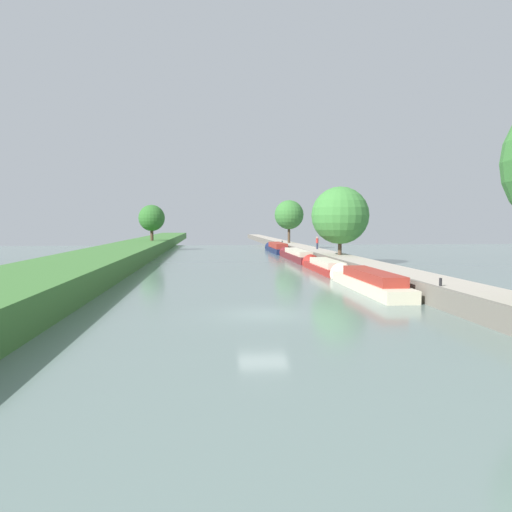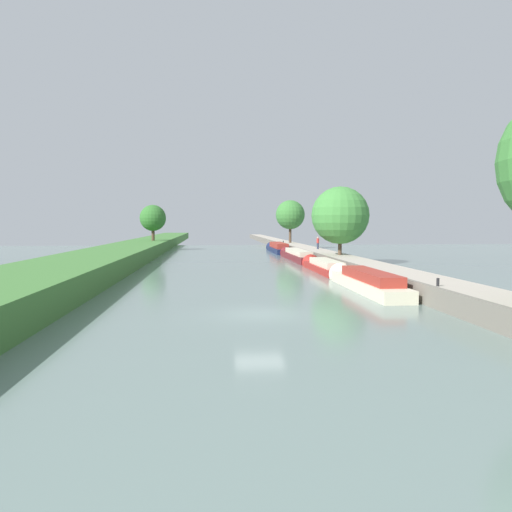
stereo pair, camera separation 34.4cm
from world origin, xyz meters
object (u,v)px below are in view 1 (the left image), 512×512
object	(u,v)px
narrowboat_cream	(366,281)
narrowboat_red	(323,266)
mooring_bollard_near	(441,282)
person_walking	(317,243)
mooring_bollard_far	(282,242)
narrowboat_navy	(276,248)
narrowboat_maroon	(296,255)

from	to	relation	value
narrowboat_cream	narrowboat_red	xyz separation A→B (m)	(0.12, 13.39, -0.11)
narrowboat_red	mooring_bollard_near	distance (m)	20.70
narrowboat_cream	person_walking	distance (m)	32.20
mooring_bollard_near	narrowboat_red	bearing A→B (deg)	94.84
person_walking	mooring_bollard_far	size ratio (longest dim) A/B	3.69
mooring_bollard_near	mooring_bollard_far	bearing A→B (deg)	90.00
mooring_bollard_far	narrowboat_navy	bearing A→B (deg)	-106.10
narrowboat_cream	narrowboat_red	bearing A→B (deg)	89.49
narrowboat_maroon	mooring_bollard_near	bearing A→B (deg)	-87.13
narrowboat_cream	mooring_bollard_far	size ratio (longest dim) A/B	29.48
person_walking	mooring_bollard_near	size ratio (longest dim) A/B	3.69
narrowboat_maroon	mooring_bollard_far	distance (m)	23.53
narrowboat_maroon	mooring_bollard_near	size ratio (longest dim) A/B	37.60
narrowboat_red	mooring_bollard_near	bearing A→B (deg)	-85.16
narrowboat_red	person_walking	distance (m)	18.97
narrowboat_red	narrowboat_maroon	world-z (taller)	narrowboat_maroon
mooring_bollard_far	narrowboat_maroon	bearing A→B (deg)	-94.34
narrowboat_cream	person_walking	world-z (taller)	person_walking
narrowboat_red	person_walking	size ratio (longest dim) A/B	7.39
narrowboat_cream	narrowboat_navy	distance (m)	44.98
person_walking	mooring_bollard_near	xyz separation A→B (m)	(-1.83, -39.18, -0.65)
narrowboat_cream	narrowboat_navy	bearing A→B (deg)	90.08
person_walking	mooring_bollard_near	bearing A→B (deg)	-92.68
narrowboat_cream	mooring_bollard_near	xyz separation A→B (m)	(1.86, -7.22, 0.77)
narrowboat_navy	person_walking	world-z (taller)	person_walking
narrowboat_cream	mooring_bollard_far	world-z (taller)	mooring_bollard_far
mooring_bollard_near	mooring_bollard_far	xyz separation A→B (m)	(0.00, 58.89, 0.00)
person_walking	mooring_bollard_near	distance (m)	39.22
mooring_bollard_far	narrowboat_cream	bearing A→B (deg)	-92.07
narrowboat_cream	narrowboat_navy	world-z (taller)	narrowboat_navy
narrowboat_maroon	narrowboat_navy	size ratio (longest dim) A/B	1.11
narrowboat_red	narrowboat_navy	xyz separation A→B (m)	(-0.19, 31.59, 0.16)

